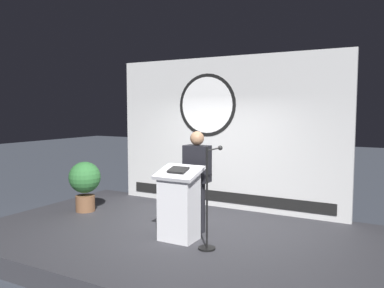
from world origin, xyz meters
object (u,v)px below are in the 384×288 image
(microphone_stand, at_px, (209,212))
(potted_plant, at_px, (85,181))
(speaker_person, at_px, (197,181))
(podium, at_px, (179,205))

(microphone_stand, relative_size, potted_plant, 1.50)
(speaker_person, height_order, potted_plant, speaker_person)
(podium, height_order, microphone_stand, microphone_stand)
(potted_plant, bearing_deg, podium, -12.86)
(podium, distance_m, microphone_stand, 0.55)
(microphone_stand, bearing_deg, podium, 170.53)
(potted_plant, bearing_deg, speaker_person, -1.59)
(speaker_person, relative_size, microphone_stand, 1.12)
(podium, bearing_deg, potted_plant, 167.14)
(podium, xyz_separation_m, speaker_person, (0.05, 0.48, 0.28))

